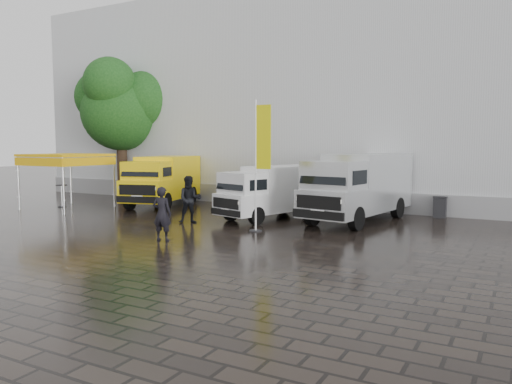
# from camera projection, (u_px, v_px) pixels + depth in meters

# --- Properties ---
(ground) EXTENTS (120.00, 120.00, 0.00)m
(ground) POSITION_uv_depth(u_px,v_px,m) (249.00, 233.00, 18.48)
(ground) COLOR black
(ground) RESTS_ON ground
(exhibition_hall) EXTENTS (44.00, 16.00, 12.00)m
(exhibition_hall) POSITION_uv_depth(u_px,v_px,m) (404.00, 100.00, 30.93)
(exhibition_hall) COLOR silver
(exhibition_hall) RESTS_ON ground
(hall_plinth) EXTENTS (44.00, 0.15, 1.00)m
(hall_plinth) POSITION_uv_depth(u_px,v_px,m) (364.00, 201.00, 24.42)
(hall_plinth) COLOR gray
(hall_plinth) RESTS_ON ground
(van_yellow) EXTENTS (3.59, 6.08, 2.63)m
(van_yellow) POSITION_uv_depth(u_px,v_px,m) (162.00, 181.00, 26.49)
(van_yellow) COLOR yellow
(van_yellow) RESTS_ON ground
(van_white) EXTENTS (3.27, 5.63, 2.31)m
(van_white) POSITION_uv_depth(u_px,v_px,m) (272.00, 193.00, 21.99)
(van_white) COLOR white
(van_white) RESTS_ON ground
(van_silver) EXTENTS (3.19, 6.87, 2.87)m
(van_silver) POSITION_uv_depth(u_px,v_px,m) (358.00, 188.00, 21.18)
(van_silver) COLOR silver
(van_silver) RESTS_ON ground
(canopy_tent) EXTENTS (3.45, 3.45, 2.80)m
(canopy_tent) POSITION_uv_depth(u_px,v_px,m) (65.00, 157.00, 25.36)
(canopy_tent) COLOR silver
(canopy_tent) RESTS_ON ground
(flagpole) EXTENTS (0.88, 0.50, 4.93)m
(flagpole) POSITION_uv_depth(u_px,v_px,m) (260.00, 159.00, 18.54)
(flagpole) COLOR black
(flagpole) RESTS_ON ground
(tree) EXTENTS (4.90, 4.90, 8.80)m
(tree) POSITION_uv_depth(u_px,v_px,m) (121.00, 107.00, 31.30)
(tree) COLOR black
(tree) RESTS_ON ground
(cocktail_table) EXTENTS (0.60, 0.60, 1.17)m
(cocktail_table) POSITION_uv_depth(u_px,v_px,m) (62.00, 196.00, 26.14)
(cocktail_table) COLOR black
(cocktail_table) RESTS_ON ground
(wheelie_bin) EXTENTS (0.61, 0.61, 0.96)m
(wheelie_bin) POSITION_uv_depth(u_px,v_px,m) (440.00, 207.00, 22.36)
(wheelie_bin) COLOR black
(wheelie_bin) RESTS_ON ground
(person_front) EXTENTS (0.75, 0.57, 1.85)m
(person_front) POSITION_uv_depth(u_px,v_px,m) (162.00, 214.00, 16.98)
(person_front) COLOR black
(person_front) RESTS_ON ground
(person_tent) EXTENTS (1.21, 1.18, 1.97)m
(person_tent) POSITION_uv_depth(u_px,v_px,m) (190.00, 200.00, 20.80)
(person_tent) COLOR black
(person_tent) RESTS_ON ground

